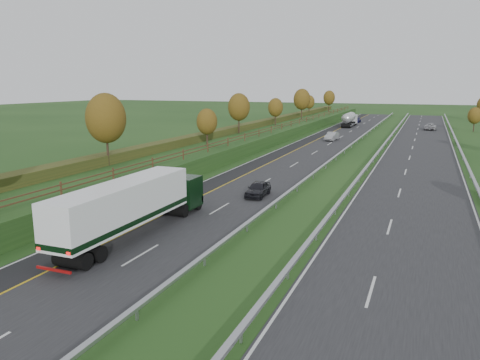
% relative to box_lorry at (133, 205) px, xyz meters
% --- Properties ---
extents(ground, '(400.00, 400.00, 0.00)m').
position_rel_box_lorry_xyz_m(ground, '(9.24, 41.03, -2.33)').
color(ground, '#1E4117').
rests_on(ground, ground).
extents(near_carriageway, '(10.50, 200.00, 0.04)m').
position_rel_box_lorry_xyz_m(near_carriageway, '(1.24, 46.03, -2.31)').
color(near_carriageway, '#242427').
rests_on(near_carriageway, ground).
extents(far_carriageway, '(10.50, 200.00, 0.04)m').
position_rel_box_lorry_xyz_m(far_carriageway, '(17.74, 46.03, -2.31)').
color(far_carriageway, '#242427').
rests_on(far_carriageway, ground).
extents(hard_shoulder, '(3.00, 200.00, 0.04)m').
position_rel_box_lorry_xyz_m(hard_shoulder, '(-2.51, 46.03, -2.31)').
color(hard_shoulder, black).
rests_on(hard_shoulder, ground).
extents(lane_markings, '(26.75, 200.00, 0.01)m').
position_rel_box_lorry_xyz_m(lane_markings, '(7.64, 45.91, -2.28)').
color(lane_markings, silver).
rests_on(lane_markings, near_carriageway).
extents(embankment_left, '(12.00, 200.00, 2.00)m').
position_rel_box_lorry_xyz_m(embankment_left, '(-11.76, 46.03, -1.33)').
color(embankment_left, '#1E4117').
rests_on(embankment_left, ground).
extents(hedge_left, '(2.20, 180.00, 1.10)m').
position_rel_box_lorry_xyz_m(hedge_left, '(-13.76, 46.03, 0.22)').
color(hedge_left, '#323D19').
rests_on(hedge_left, embankment_left).
extents(fence_left, '(0.12, 189.06, 1.20)m').
position_rel_box_lorry_xyz_m(fence_left, '(-7.26, 45.62, 0.40)').
color(fence_left, '#422B19').
rests_on(fence_left, embankment_left).
extents(median_barrier_near, '(0.32, 200.00, 0.71)m').
position_rel_box_lorry_xyz_m(median_barrier_near, '(6.94, 46.03, -1.72)').
color(median_barrier_near, '#999BA1').
rests_on(median_barrier_near, ground).
extents(median_barrier_far, '(0.32, 200.00, 0.71)m').
position_rel_box_lorry_xyz_m(median_barrier_far, '(12.04, 46.03, -1.72)').
color(median_barrier_far, '#999BA1').
rests_on(median_barrier_far, ground).
extents(outer_barrier_far, '(0.32, 200.00, 0.71)m').
position_rel_box_lorry_xyz_m(outer_barrier_far, '(23.54, 46.03, -1.71)').
color(outer_barrier_far, '#999BA1').
rests_on(outer_barrier_far, ground).
extents(trees_left, '(6.64, 164.30, 7.66)m').
position_rel_box_lorry_xyz_m(trees_left, '(-11.41, 42.66, 4.04)').
color(trees_left, '#2D2116').
rests_on(trees_left, embankment_left).
extents(box_lorry, '(2.58, 16.28, 4.06)m').
position_rel_box_lorry_xyz_m(box_lorry, '(0.00, 0.00, 0.00)').
color(box_lorry, black).
rests_on(box_lorry, near_carriageway).
extents(road_tanker, '(2.40, 11.22, 3.46)m').
position_rel_box_lorry_xyz_m(road_tanker, '(0.15, 93.86, -0.47)').
color(road_tanker, silver).
rests_on(road_tanker, near_carriageway).
extents(car_dark_near, '(1.84, 4.24, 1.42)m').
position_rel_box_lorry_xyz_m(car_dark_near, '(4.03, 14.51, -1.58)').
color(car_dark_near, black).
rests_on(car_dark_near, near_carriageway).
extents(car_silver_mid, '(2.12, 4.91, 1.57)m').
position_rel_box_lorry_xyz_m(car_silver_mid, '(1.84, 62.28, -1.50)').
color(car_silver_mid, '#98999C').
rests_on(car_silver_mid, near_carriageway).
extents(car_small_far, '(2.01, 4.63, 1.33)m').
position_rel_box_lorry_xyz_m(car_small_far, '(0.11, 107.02, -1.63)').
color(car_small_far, '#151541').
rests_on(car_small_far, near_carriageway).
extents(car_oncoming, '(2.70, 5.58, 1.53)m').
position_rel_box_lorry_xyz_m(car_oncoming, '(19.17, 91.55, -1.52)').
color(car_oncoming, '#A9A8AD').
rests_on(car_oncoming, far_carriageway).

